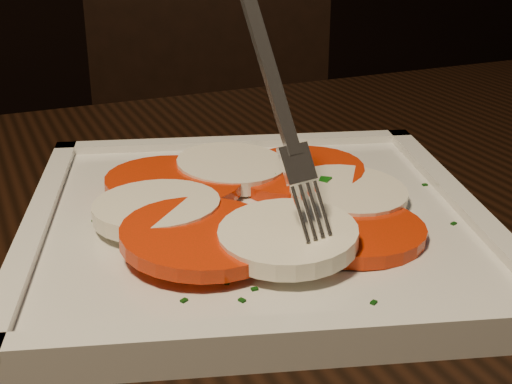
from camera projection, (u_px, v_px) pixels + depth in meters
name	position (u px, v px, depth m)	size (l,w,h in m)	color
chair	(210.00, 158.00, 1.23)	(0.52, 0.52, 0.93)	black
plate	(256.00, 225.00, 0.45)	(0.28, 0.28, 0.01)	silver
caprese_salad	(256.00, 201.00, 0.44)	(0.23, 0.24, 0.02)	red
fork	(262.00, 82.00, 0.39)	(0.04, 0.09, 0.15)	white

